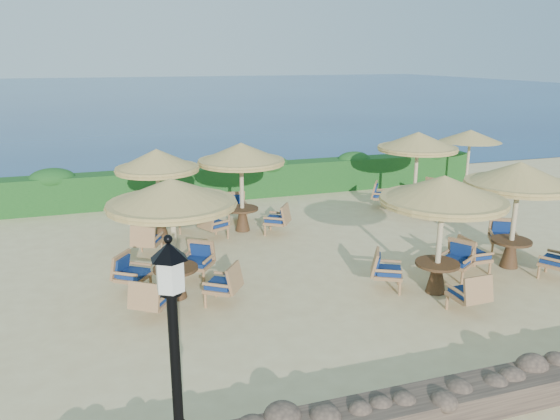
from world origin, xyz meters
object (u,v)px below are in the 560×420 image
at_px(cafe_set_0, 173,218).
at_px(cafe_set_1, 442,211).
at_px(cafe_set_2, 517,195).
at_px(cafe_set_3, 158,177).
at_px(cafe_set_4, 241,170).
at_px(cafe_set_5, 417,155).
at_px(lamp_post, 177,398).
at_px(extra_parasol, 470,136).

height_order(cafe_set_0, cafe_set_1, same).
xyz_separation_m(cafe_set_1, cafe_set_2, (2.60, 0.74, -0.04)).
xyz_separation_m(cafe_set_0, cafe_set_3, (0.10, 3.80, 0.09)).
bearing_deg(cafe_set_0, cafe_set_4, 58.53).
relative_size(cafe_set_0, cafe_set_5, 0.98).
relative_size(lamp_post, cafe_set_3, 1.17).
bearing_deg(cafe_set_5, cafe_set_1, -117.49).
height_order(cafe_set_0, cafe_set_2, same).
xyz_separation_m(cafe_set_2, cafe_set_4, (-5.56, 4.91, 0.00)).
xyz_separation_m(lamp_post, cafe_set_5, (9.39, 10.48, 0.32)).
bearing_deg(cafe_set_5, cafe_set_2, -96.01).
bearing_deg(extra_parasol, cafe_set_0, -152.81).
height_order(cafe_set_0, cafe_set_4, same).
distance_m(extra_parasol, cafe_set_0, 13.34).
xyz_separation_m(cafe_set_0, cafe_set_1, (5.49, -1.51, 0.09)).
height_order(cafe_set_1, cafe_set_4, same).
xyz_separation_m(cafe_set_2, cafe_set_3, (-7.99, 4.57, 0.04)).
relative_size(cafe_set_2, cafe_set_5, 1.00).
relative_size(extra_parasol, cafe_set_2, 0.87).
bearing_deg(cafe_set_5, cafe_set_3, -174.86).
height_order(lamp_post, cafe_set_1, lamp_post).
xyz_separation_m(cafe_set_1, cafe_set_5, (3.16, 6.08, -0.01)).
xyz_separation_m(lamp_post, extra_parasol, (12.60, 12.00, 0.62)).
height_order(cafe_set_1, cafe_set_2, same).
xyz_separation_m(cafe_set_1, cafe_set_4, (-2.96, 5.65, -0.04)).
relative_size(extra_parasol, cafe_set_4, 0.87).
bearing_deg(lamp_post, cafe_set_0, 82.87).
bearing_deg(cafe_set_3, cafe_set_2, -29.79).
xyz_separation_m(lamp_post, cafe_set_0, (0.74, 5.91, 0.25)).
relative_size(cafe_set_1, cafe_set_2, 1.00).
relative_size(extra_parasol, cafe_set_1, 0.87).
xyz_separation_m(extra_parasol, cafe_set_4, (-9.33, -1.96, -0.32)).
distance_m(lamp_post, cafe_set_1, 7.63).
bearing_deg(cafe_set_3, extra_parasol, 11.03).
bearing_deg(lamp_post, cafe_set_4, 71.97).
height_order(cafe_set_0, cafe_set_3, same).
bearing_deg(extra_parasol, cafe_set_5, -154.59).
height_order(cafe_set_0, cafe_set_5, same).
height_order(extra_parasol, cafe_set_1, cafe_set_1).
relative_size(lamp_post, cafe_set_5, 1.19).
bearing_deg(extra_parasol, lamp_post, -136.40).
bearing_deg(cafe_set_3, cafe_set_1, -44.60).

